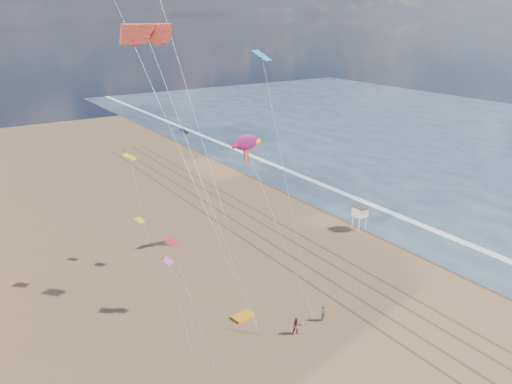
# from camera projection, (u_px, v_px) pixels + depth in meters

# --- Properties ---
(ground) EXTENTS (260.00, 260.00, 0.00)m
(ground) POSITION_uv_depth(u_px,v_px,m) (458.00, 372.00, 43.00)
(ground) COLOR brown
(ground) RESTS_ON ground
(ocean) EXTENTS (260.00, 260.00, 0.00)m
(ocean) POSITION_uv_depth(u_px,v_px,m) (511.00, 150.00, 113.36)
(ocean) COLOR #2D4456
(ocean) RESTS_ON ground
(wet_sand) EXTENTS (260.00, 260.00, 0.00)m
(wet_sand) POSITION_uv_depth(u_px,v_px,m) (323.00, 197.00, 84.32)
(wet_sand) COLOR #42301E
(wet_sand) RESTS_ON ground
(foam) EXTENTS (260.00, 260.00, 0.00)m
(foam) POSITION_uv_depth(u_px,v_px,m) (341.00, 192.00, 86.50)
(foam) COLOR white
(foam) RESTS_ON ground
(tracks) EXTENTS (7.68, 120.00, 0.01)m
(tracks) POSITION_uv_depth(u_px,v_px,m) (279.00, 241.00, 67.92)
(tracks) COLOR brown
(tracks) RESTS_ON ground
(lifeguard_stand) EXTENTS (1.98, 1.98, 3.58)m
(lifeguard_stand) POSITION_uv_depth(u_px,v_px,m) (360.00, 212.00, 70.62)
(lifeguard_stand) COLOR white
(lifeguard_stand) RESTS_ON ground
(grounded_kite) EXTENTS (2.34, 1.69, 0.25)m
(grounded_kite) POSITION_uv_depth(u_px,v_px,m) (243.00, 316.00, 50.71)
(grounded_kite) COLOR orange
(grounded_kite) RESTS_ON ground
(show_kite) EXTENTS (3.90, 9.46, 22.63)m
(show_kite) POSITION_uv_depth(u_px,v_px,m) (246.00, 143.00, 61.80)
(show_kite) COLOR #9A1766
(show_kite) RESTS_ON ground
(kite_flyer_a) EXTENTS (0.71, 0.57, 1.70)m
(kite_flyer_a) POSITION_uv_depth(u_px,v_px,m) (323.00, 313.00, 49.95)
(kite_flyer_a) COLOR slate
(kite_flyer_a) RESTS_ON ground
(kite_flyer_b) EXTENTS (1.07, 0.95, 1.83)m
(kite_flyer_b) POSITION_uv_depth(u_px,v_px,m) (297.00, 326.00, 47.74)
(kite_flyer_b) COLOR #974D57
(kite_flyer_b) RESTS_ON ground
(small_kites) EXTENTS (12.50, 15.48, 20.35)m
(small_kites) POSITION_uv_depth(u_px,v_px,m) (186.00, 160.00, 50.95)
(small_kites) COLOR yellow
(small_kites) RESTS_ON ground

